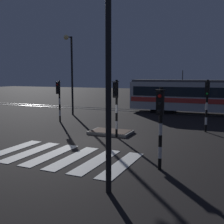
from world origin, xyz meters
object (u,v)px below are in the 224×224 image
traffic_light_corner_far_left (59,95)px  street_lamp_trackside_left (71,65)px  street_lamp_near_kerb (105,38)px  traffic_light_corner_near_right (160,116)px  traffic_light_median_centre (116,100)px  tram (205,96)px  traffic_light_corner_far_right (207,98)px

traffic_light_corner_far_left → street_lamp_trackside_left: street_lamp_trackside_left is taller
street_lamp_near_kerb → traffic_light_corner_far_left: bearing=128.9°
traffic_light_corner_near_right → street_lamp_trackside_left: street_lamp_trackside_left is taller
traffic_light_median_centre → street_lamp_near_kerb: street_lamp_near_kerb is taller
street_lamp_near_kerb → tram: bearing=86.1°
traffic_light_corner_near_right → street_lamp_near_kerb: 4.02m
street_lamp_near_kerb → traffic_light_median_centre: bearing=109.5°
traffic_light_corner_far_right → tram: 8.81m
tram → traffic_light_corner_far_right: bearing=-84.9°
traffic_light_corner_far_left → street_lamp_trackside_left: 4.52m
traffic_light_corner_near_right → traffic_light_corner_far_left: (-9.97, 8.20, 0.02)m
traffic_light_corner_far_right → street_lamp_near_kerb: bearing=-100.7°
traffic_light_corner_near_right → street_lamp_trackside_left: (-11.05, 11.87, 2.43)m
traffic_light_corner_near_right → traffic_light_corner_far_left: bearing=140.6°
traffic_light_corner_near_right → traffic_light_corner_far_right: size_ratio=0.95×
traffic_light_corner_far_right → tram: bearing=95.1°
street_lamp_trackside_left → traffic_light_corner_far_left: bearing=-73.6°
traffic_light_median_centre → traffic_light_corner_far_right: traffic_light_median_centre is taller
traffic_light_median_centre → tram: size_ratio=0.24×
traffic_light_corner_far_left → tram: bearing=41.0°
traffic_light_median_centre → traffic_light_corner_far_right: size_ratio=1.01×
traffic_light_corner_far_right → street_lamp_trackside_left: 12.87m
traffic_light_median_centre → traffic_light_corner_far_left: size_ratio=1.05×
traffic_light_corner_far_right → tram: tram is taller
street_lamp_near_kerb → tram: size_ratio=0.53×
traffic_light_corner_near_right → street_lamp_near_kerb: street_lamp_near_kerb is taller
traffic_light_corner_near_right → tram: (0.35, 17.16, -0.40)m
traffic_light_corner_near_right → traffic_light_median_centre: (-3.72, 4.74, 0.12)m
traffic_light_corner_near_right → street_lamp_near_kerb: bearing=-109.4°
traffic_light_median_centre → street_lamp_near_kerb: (2.70, -7.63, 2.49)m
traffic_light_corner_near_right → street_lamp_trackside_left: bearing=133.0°
traffic_light_corner_near_right → traffic_light_median_centre: 6.03m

